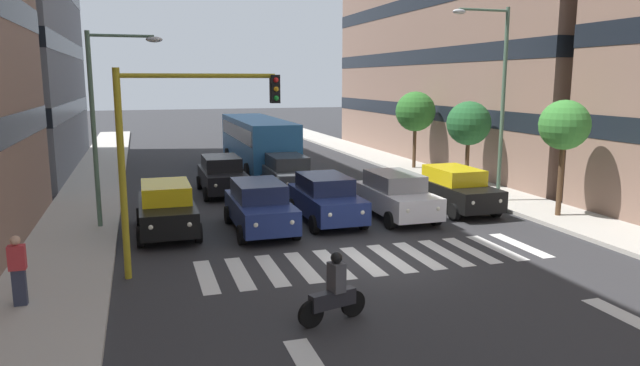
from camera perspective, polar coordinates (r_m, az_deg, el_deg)
name	(u,v)px	position (r m, az deg, el deg)	size (l,w,h in m)	color
ground_plane	(377,259)	(17.11, 5.64, -7.55)	(180.00, 180.00, 0.00)	#2D2D30
sidewalk_left	(615,234)	(21.92, 27.20, -4.47)	(2.77, 90.00, 0.15)	#B2ADA3
sidewalk_right	(53,289)	(15.98, -24.97, -9.49)	(2.77, 90.00, 0.15)	#B2ADA3
building_left_block_0	(477,32)	(39.55, 15.28, 14.20)	(9.06, 26.29, 16.39)	#846656
crosswalk_markings	(377,259)	(17.11, 5.64, -7.53)	(10.35, 2.80, 0.01)	silver
lane_arrow_0	(626,317)	(14.80, 28.04, -11.61)	(0.50, 2.20, 0.01)	silver
lane_arrow_1	(310,365)	(11.15, -0.99, -17.58)	(0.50, 2.20, 0.01)	silver
car_0	(455,189)	(23.72, 13.24, -0.55)	(2.02, 4.44, 1.72)	black
car_1	(396,195)	(22.00, 7.49, -1.19)	(2.02, 4.44, 1.72)	silver
car_2	(326,198)	(21.25, 0.57, -1.51)	(2.02, 4.44, 1.72)	navy
car_3	(260,206)	(20.04, -6.00, -2.28)	(2.02, 4.44, 1.72)	navy
car_4	(167,208)	(20.35, -14.95, -2.39)	(2.02, 4.44, 1.72)	black
car_row2_0	(288,173)	(26.88, -3.21, 0.95)	(2.02, 4.44, 1.72)	#474C51
car_row2_1	(222,175)	(26.88, -9.69, 0.82)	(2.02, 4.44, 1.72)	black
bus_behind_traffic	(257,139)	(33.32, -6.23, 4.39)	(2.78, 10.50, 3.00)	#286BAD
motorcycle_with_rider	(334,293)	(12.68, 1.38, -10.86)	(1.67, 0.54, 1.57)	black
traffic_light_gantry	(169,138)	(15.55, -14.72, 4.31)	(4.27, 0.36, 5.50)	#AD991E
street_lamp_left	(496,87)	(24.90, 17.04, 9.06)	(2.58, 0.28, 7.92)	#4C6B56
street_lamp_right	(105,109)	(21.02, -20.53, 6.87)	(2.49, 0.28, 6.65)	#4C6B56
street_tree_0	(564,126)	(23.10, 23.04, 5.23)	(1.84, 1.84, 4.33)	#513823
street_tree_1	(469,124)	(28.80, 14.52, 5.72)	(2.12, 2.12, 4.04)	#513823
street_tree_2	(415,112)	(33.66, 9.43, 6.97)	(2.28, 2.28, 4.39)	#513823
pedestrian_waiting	(18,269)	(14.75, -27.74, -7.55)	(0.36, 0.24, 1.63)	#2D3347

